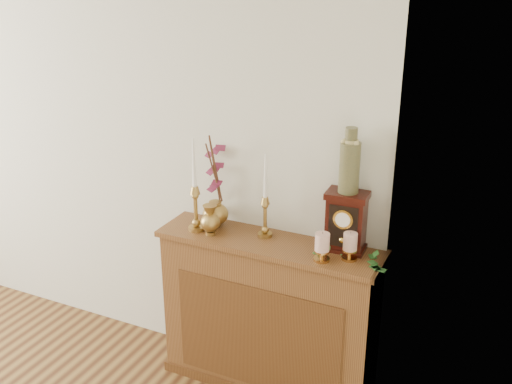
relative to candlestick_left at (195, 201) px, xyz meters
The scene contains 10 objects.
console_shelf 0.79m from the candlestick_left, ahead, with size 1.24×0.34×0.93m.
candlestick_left is the anchor object (origin of this frame).
candlestick_center 0.39m from the candlestick_left, 13.38° to the left, with size 0.08×0.08×0.47m.
bud_vase 0.13m from the candlestick_left, ahead, with size 0.11×0.11×0.17m.
ginger_jar 0.16m from the candlestick_left, 68.64° to the left, with size 0.22×0.24×0.54m.
pillar_candle_left 0.76m from the candlestick_left, ahead, with size 0.08×0.08×0.16m.
pillar_candle_right 0.88m from the candlestick_left, ahead, with size 0.08×0.08×0.15m.
ivy_garland 0.88m from the candlestick_left, ahead, with size 0.41×0.17×0.07m.
mantel_clock 0.83m from the candlestick_left, ahead, with size 0.22×0.16×0.32m.
ceramic_vase 0.88m from the candlestick_left, ahead, with size 0.10×0.10×0.33m.
Camera 1 is at (2.57, -0.54, 2.34)m, focal length 42.00 mm.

